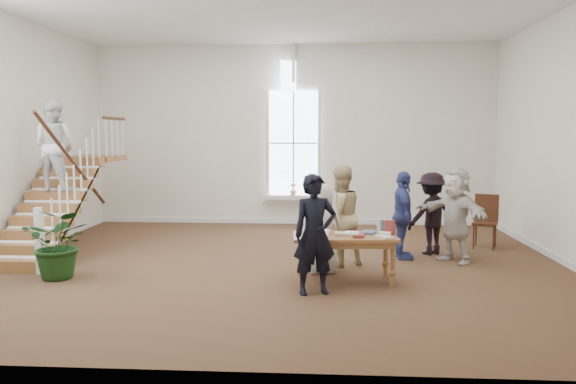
# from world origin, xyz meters

# --- Properties ---
(ground) EXTENTS (10.00, 10.00, 0.00)m
(ground) POSITION_xyz_m (0.00, 0.00, 0.00)
(ground) COLOR #402619
(ground) RESTS_ON ground
(room_shell) EXTENTS (10.49, 10.00, 10.00)m
(room_shell) POSITION_xyz_m (-0.00, 4.39, 0.40)
(room_shell) COLOR silver
(room_shell) RESTS_ON ground
(staircase) EXTENTS (1.10, 4.10, 2.92)m
(staircase) POSITION_xyz_m (-4.34, 0.75, 1.62)
(staircase) COLOR brown
(staircase) RESTS_ON ground
(library_table) EXTENTS (1.62, 0.89, 0.80)m
(library_table) POSITION_xyz_m (1.08, -1.14, 0.66)
(library_table) COLOR brown
(library_table) RESTS_ON ground
(police_officer) EXTENTS (0.73, 0.59, 1.73)m
(police_officer) POSITION_xyz_m (0.64, -1.78, 0.86)
(police_officer) COLOR black
(police_officer) RESTS_ON ground
(elderly_woman) EXTENTS (0.82, 0.64, 1.49)m
(elderly_woman) POSITION_xyz_m (0.74, -0.53, 0.75)
(elderly_woman) COLOR beige
(elderly_woman) RESTS_ON ground
(person_yellow) EXTENTS (1.07, 1.02, 1.75)m
(person_yellow) POSITION_xyz_m (1.04, -0.03, 0.88)
(person_yellow) COLOR #CEB781
(person_yellow) RESTS_ON ground
(woman_cluster_a) EXTENTS (0.43, 0.96, 1.61)m
(woman_cluster_a) POSITION_xyz_m (2.21, 0.57, 0.81)
(woman_cluster_a) COLOR #354080
(woman_cluster_a) RESTS_ON ground
(woman_cluster_b) EXTENTS (1.16, 1.01, 1.56)m
(woman_cluster_b) POSITION_xyz_m (2.81, 1.02, 0.78)
(woman_cluster_b) COLOR black
(woman_cluster_b) RESTS_ON ground
(woman_cluster_c) EXTENTS (1.31, 1.59, 1.70)m
(woman_cluster_c) POSITION_xyz_m (3.11, 0.37, 0.85)
(woman_cluster_c) COLOR beige
(woman_cluster_c) RESTS_ON ground
(floor_plant) EXTENTS (1.03, 0.90, 1.12)m
(floor_plant) POSITION_xyz_m (-3.40, -1.18, 0.56)
(floor_plant) COLOR #133410
(floor_plant) RESTS_ON ground
(side_chair) EXTENTS (0.60, 0.60, 1.07)m
(side_chair) POSITION_xyz_m (4.03, 1.75, 0.60)
(side_chair) COLOR #3B1F10
(side_chair) RESTS_ON ground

